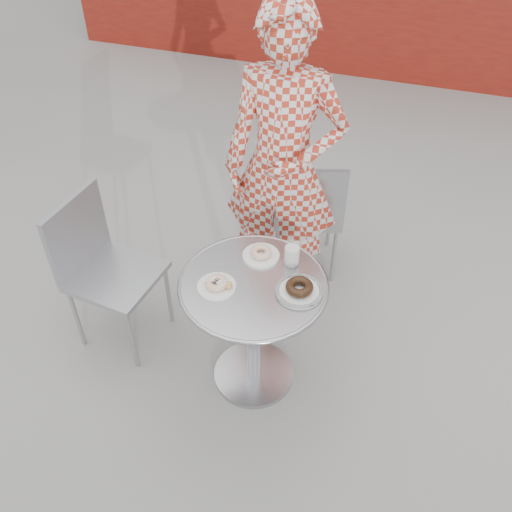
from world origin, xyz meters
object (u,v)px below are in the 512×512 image
(bistro_table, at_px, (253,309))
(plate_checker, at_px, (299,290))
(seated_person, at_px, (284,168))
(plate_near, at_px, (217,285))
(chair_left, at_px, (120,299))
(plate_far, at_px, (261,254))
(chair_far, at_px, (305,233))
(milk_cup, at_px, (292,255))

(bistro_table, xyz_separation_m, plate_checker, (0.20, 0.01, 0.18))
(seated_person, height_order, plate_near, seated_person)
(bistro_table, bearing_deg, plate_checker, 2.40)
(bistro_table, bearing_deg, chair_left, 174.81)
(bistro_table, xyz_separation_m, chair_left, (-0.75, 0.07, -0.25))
(bistro_table, bearing_deg, seated_person, 94.74)
(chair_left, relative_size, plate_far, 4.99)
(chair_left, xyz_separation_m, seated_person, (0.70, 0.59, 0.57))
(plate_far, bearing_deg, plate_checker, -36.89)
(bistro_table, distance_m, chair_far, 0.93)
(seated_person, distance_m, milk_cup, 0.53)
(plate_near, height_order, milk_cup, milk_cup)
(plate_far, height_order, plate_checker, plate_checker)
(plate_far, bearing_deg, chair_far, 85.94)
(bistro_table, xyz_separation_m, seated_person, (-0.05, 0.66, 0.33))
(bistro_table, xyz_separation_m, plate_near, (-0.14, -0.07, 0.18))
(seated_person, xyz_separation_m, plate_near, (-0.08, -0.73, -0.15))
(plate_near, relative_size, plate_checker, 0.82)
(chair_far, distance_m, chair_left, 1.14)
(chair_far, bearing_deg, plate_checker, 84.62)
(chair_far, height_order, plate_checker, chair_far)
(bistro_table, distance_m, seated_person, 0.74)
(chair_far, bearing_deg, seated_person, 53.37)
(plate_near, bearing_deg, bistro_table, 26.72)
(chair_far, relative_size, plate_far, 4.74)
(seated_person, bearing_deg, plate_far, -87.70)
(chair_left, height_order, seated_person, seated_person)
(seated_person, xyz_separation_m, milk_cup, (0.18, -0.49, -0.11))
(milk_cup, bearing_deg, plate_checker, -64.73)
(plate_checker, bearing_deg, milk_cup, 115.27)
(chair_far, distance_m, seated_person, 0.64)
(chair_left, distance_m, plate_near, 0.76)
(milk_cup, bearing_deg, plate_near, -137.32)
(seated_person, bearing_deg, bistro_table, -87.10)
(bistro_table, height_order, milk_cup, milk_cup)
(seated_person, height_order, plate_far, seated_person)
(chair_far, bearing_deg, bistro_table, 71.70)
(seated_person, relative_size, plate_checker, 8.10)
(plate_far, relative_size, plate_near, 1.00)
(bistro_table, distance_m, milk_cup, 0.30)
(chair_far, height_order, seated_person, seated_person)
(plate_far, height_order, milk_cup, milk_cup)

